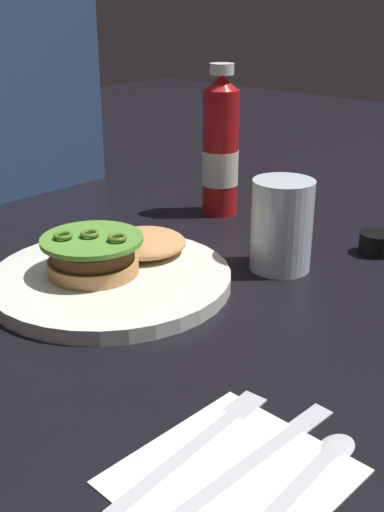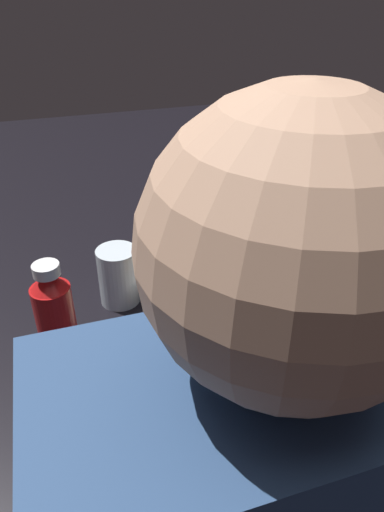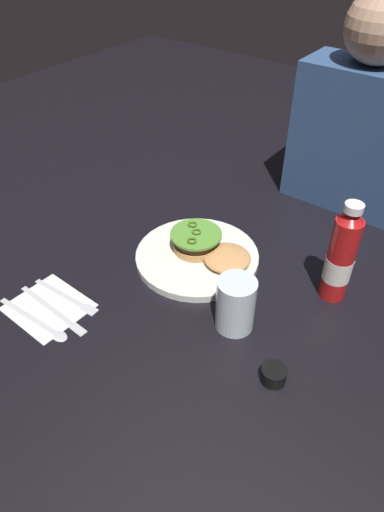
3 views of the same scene
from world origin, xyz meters
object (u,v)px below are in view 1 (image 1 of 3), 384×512
(dinner_plate, at_px, (111,279))
(burger_sandwich, at_px, (113,250))
(fork_utensil, at_px, (206,433))
(condiment_cup, at_px, (376,243))
(ketchup_bottle, at_px, (220,150))
(spoon_utensil, at_px, (302,479))
(butter_knife, at_px, (256,455))
(napkin, at_px, (233,476))
(water_glass, at_px, (282,225))

(dinner_plate, relative_size, burger_sandwich, 1.44)
(burger_sandwich, xyz_separation_m, fork_utensil, (-0.16, -0.29, -0.03))
(condiment_cup, xyz_separation_m, fork_utensil, (-0.45, -0.09, -0.01))
(ketchup_bottle, relative_size, condiment_cup, 4.95)
(condiment_cup, height_order, fork_utensil, condiment_cup)
(spoon_utensil, distance_m, butter_knife, 0.04)
(burger_sandwich, xyz_separation_m, napkin, (-0.18, -0.33, -0.04))
(butter_knife, bearing_deg, ketchup_bottle, 42.71)
(water_glass, height_order, condiment_cup, water_glass)
(dinner_plate, xyz_separation_m, water_glass, (0.18, -0.12, 0.05))
(burger_sandwich, distance_m, water_glass, 0.22)
(water_glass, xyz_separation_m, fork_utensil, (-0.32, -0.16, -0.05))
(dinner_plate, height_order, condiment_cup, condiment_cup)
(butter_knife, bearing_deg, dinner_plate, 67.57)
(napkin, distance_m, fork_utensil, 0.05)
(spoon_utensil, bearing_deg, condiment_cup, 21.00)
(spoon_utensil, bearing_deg, fork_utensil, 95.62)
(napkin, distance_m, spoon_utensil, 0.05)
(condiment_cup, bearing_deg, ketchup_bottle, 91.77)
(ketchup_bottle, bearing_deg, water_glass, -120.77)
(dinner_plate, distance_m, napkin, 0.36)
(water_glass, height_order, napkin, water_glass)
(fork_utensil, bearing_deg, burger_sandwich, 61.64)
(napkin, bearing_deg, fork_utensil, 65.46)
(spoon_utensil, bearing_deg, butter_knife, 92.79)
(dinner_plate, height_order, water_glass, water_glass)
(dinner_plate, distance_m, butter_knife, 0.35)
(burger_sandwich, bearing_deg, butter_knife, -114.13)
(condiment_cup, relative_size, fork_utensil, 0.26)
(butter_knife, distance_m, fork_utensil, 0.05)
(burger_sandwich, bearing_deg, ketchup_bottle, 13.44)
(burger_sandwich, xyz_separation_m, butter_knife, (-0.15, -0.34, -0.03))
(ketchup_bottle, xyz_separation_m, butter_knife, (-0.44, -0.41, -0.10))
(water_glass, xyz_separation_m, butter_knife, (-0.32, -0.20, -0.05))
(water_glass, height_order, butter_knife, water_glass)
(condiment_cup, distance_m, spoon_utensil, 0.48)
(dinner_plate, relative_size, ketchup_bottle, 1.25)
(butter_knife, bearing_deg, burger_sandwich, 65.87)
(spoon_utensil, xyz_separation_m, fork_utensil, (-0.01, 0.09, 0.00))
(water_glass, xyz_separation_m, spoon_utensil, (-0.31, -0.24, -0.05))
(dinner_plate, height_order, butter_knife, dinner_plate)
(dinner_plate, xyz_separation_m, burger_sandwich, (0.02, 0.02, 0.03))
(ketchup_bottle, bearing_deg, dinner_plate, -164.62)
(fork_utensil, bearing_deg, spoon_utensil, -84.38)
(ketchup_bottle, bearing_deg, fork_utensil, -141.05)
(condiment_cup, xyz_separation_m, spoon_utensil, (-0.45, -0.17, -0.01))
(dinner_plate, xyz_separation_m, butter_knife, (-0.13, -0.32, -0.00))
(condiment_cup, bearing_deg, fork_utensil, -169.33)
(ketchup_bottle, distance_m, condiment_cup, 0.29)
(dinner_plate, bearing_deg, spoon_utensil, -109.87)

